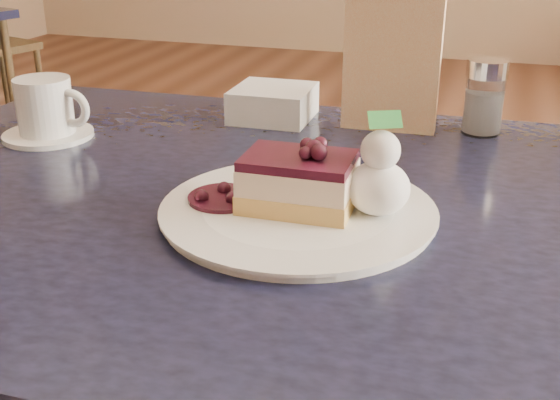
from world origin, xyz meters
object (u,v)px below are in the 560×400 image
(cheesecake_slice, at_px, (298,182))
(main_table, at_px, (308,259))
(dessert_plate, at_px, (298,212))
(coffee_set, at_px, (47,111))

(cheesecake_slice, bearing_deg, main_table, 90.00)
(dessert_plate, xyz_separation_m, coffee_set, (-0.46, 0.17, 0.04))
(main_table, distance_m, dessert_plate, 0.11)
(cheesecake_slice, height_order, coffee_set, coffee_set)
(dessert_plate, bearing_deg, coffee_set, 159.50)
(main_table, bearing_deg, cheesecake_slice, -90.00)
(main_table, bearing_deg, coffee_set, 164.39)
(main_table, height_order, dessert_plate, dessert_plate)
(coffee_set, bearing_deg, dessert_plate, -20.50)
(cheesecake_slice, distance_m, coffee_set, 0.49)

